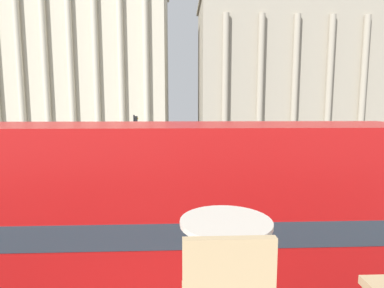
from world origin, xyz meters
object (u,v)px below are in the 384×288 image
(cafe_dining_table, at_px, (226,249))
(plaza_building_right, at_px, (296,71))
(double_decker_bus, at_px, (164,217))
(pedestrian_red, at_px, (134,150))
(pedestrian_olive, at_px, (178,149))
(plaza_building_left, at_px, (86,61))
(traffic_light_far, at_px, (135,132))
(traffic_light_mid, at_px, (230,148))
(pedestrian_yellow, at_px, (239,145))
(traffic_light_near, at_px, (313,158))

(cafe_dining_table, height_order, plaza_building_right, plaza_building_right)
(double_decker_bus, distance_m, pedestrian_red, 19.95)
(pedestrian_red, distance_m, pedestrian_olive, 3.87)
(plaza_building_left, height_order, pedestrian_red, plaza_building_left)
(cafe_dining_table, bearing_deg, traffic_light_far, 99.78)
(cafe_dining_table, distance_m, traffic_light_mid, 15.86)
(pedestrian_olive, bearing_deg, pedestrian_yellow, 174.31)
(double_decker_bus, xyz_separation_m, traffic_light_mid, (3.30, 11.54, -0.14))
(traffic_light_near, distance_m, traffic_light_mid, 6.46)
(pedestrian_red, xyz_separation_m, pedestrian_yellow, (9.68, 3.15, -0.06))
(plaza_building_right, bearing_deg, traffic_light_far, -133.50)
(pedestrian_red, relative_size, pedestrian_yellow, 1.06)
(cafe_dining_table, bearing_deg, pedestrian_yellow, 78.48)
(plaza_building_left, height_order, traffic_light_far, plaza_building_left)
(plaza_building_left, relative_size, traffic_light_mid, 8.11)
(traffic_light_near, height_order, pedestrian_red, traffic_light_near)
(cafe_dining_table, height_order, traffic_light_mid, cafe_dining_table)
(pedestrian_yellow, bearing_deg, traffic_light_far, 33.30)
(cafe_dining_table, relative_size, plaza_building_left, 0.03)
(plaza_building_left, bearing_deg, traffic_light_mid, -61.62)
(traffic_light_near, relative_size, traffic_light_far, 1.01)
(cafe_dining_table, distance_m, pedestrian_olive, 24.48)
(cafe_dining_table, height_order, traffic_light_far, traffic_light_far)
(plaza_building_left, relative_size, traffic_light_far, 6.84)
(cafe_dining_table, bearing_deg, traffic_light_near, 62.55)
(cafe_dining_table, xyz_separation_m, pedestrian_olive, (-0.42, 24.32, -2.71))
(plaza_building_right, xyz_separation_m, pedestrian_red, (-23.08, -23.77, -9.61))
(double_decker_bus, height_order, pedestrian_olive, double_decker_bus)
(traffic_light_near, xyz_separation_m, pedestrian_yellow, (0.50, 17.22, -1.67))
(pedestrian_yellow, bearing_deg, cafe_dining_table, 91.61)
(pedestrian_olive, relative_size, pedestrian_yellow, 1.01)
(cafe_dining_table, xyz_separation_m, plaza_building_right, (18.85, 47.37, 6.96))
(traffic_light_mid, relative_size, pedestrian_red, 1.94)
(double_decker_bus, relative_size, plaza_building_right, 0.32)
(plaza_building_right, bearing_deg, pedestrian_olive, -129.91)
(double_decker_bus, xyz_separation_m, pedestrian_red, (-3.61, 19.57, -1.36))
(double_decker_bus, distance_m, cafe_dining_table, 4.28)
(cafe_dining_table, bearing_deg, double_decker_bus, 98.66)
(traffic_light_near, xyz_separation_m, pedestrian_olive, (-5.37, 14.80, -1.67))
(plaza_building_right, xyz_separation_m, traffic_light_near, (-13.90, -37.84, -8.00))
(plaza_building_left, height_order, pedestrian_olive, plaza_building_left)
(cafe_dining_table, distance_m, pedestrian_red, 24.12)
(plaza_building_left, height_order, pedestrian_yellow, plaza_building_left)
(traffic_light_far, bearing_deg, pedestrian_olive, 16.28)
(pedestrian_red, bearing_deg, traffic_light_near, 11.37)
(plaza_building_right, xyz_separation_m, pedestrian_yellow, (-13.40, -20.62, -9.67))
(plaza_building_right, xyz_separation_m, traffic_light_far, (-22.87, -24.10, -8.02))
(double_decker_bus, distance_m, pedestrian_olive, 20.34)
(traffic_light_mid, height_order, pedestrian_olive, traffic_light_mid)
(double_decker_bus, relative_size, pedestrian_olive, 6.15)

